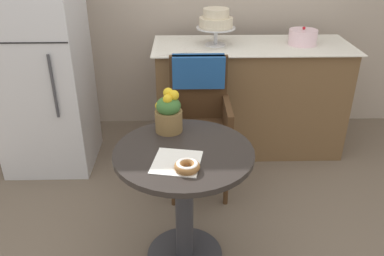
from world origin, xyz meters
TOP-DOWN VIEW (x-y plane):
  - ground_plane at (0.00, 0.00)m, footprint 8.00×8.00m
  - cafe_table at (0.00, 0.00)m, footprint 0.72×0.72m
  - wicker_chair at (0.11, 0.76)m, footprint 0.42×0.45m
  - paper_napkin at (-0.03, -0.11)m, footprint 0.26×0.27m
  - donut_front at (0.01, -0.18)m, footprint 0.12×0.12m
  - flower_vase at (-0.08, 0.22)m, footprint 0.15×0.15m
  - display_counter at (0.55, 1.30)m, footprint 1.56×0.62m
  - tiered_cake_stand at (0.26, 1.30)m, footprint 0.30×0.30m
  - round_layer_cake at (0.94, 1.30)m, footprint 0.22×0.22m
  - refrigerator at (-1.05, 1.10)m, footprint 0.64×0.63m

SIDE VIEW (x-z plane):
  - ground_plane at x=0.00m, z-range 0.00..0.00m
  - display_counter at x=0.55m, z-range 0.00..0.90m
  - cafe_table at x=0.00m, z-range 0.15..0.87m
  - wicker_chair at x=0.11m, z-range 0.16..1.12m
  - paper_napkin at x=-0.03m, z-range 0.72..0.72m
  - donut_front at x=0.01m, z-range 0.72..0.76m
  - flower_vase at x=-0.08m, z-range 0.71..0.95m
  - refrigerator at x=-1.05m, z-range 0.00..1.70m
  - round_layer_cake at x=0.94m, z-range 0.89..1.03m
  - tiered_cake_stand at x=0.26m, z-range 0.95..1.22m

